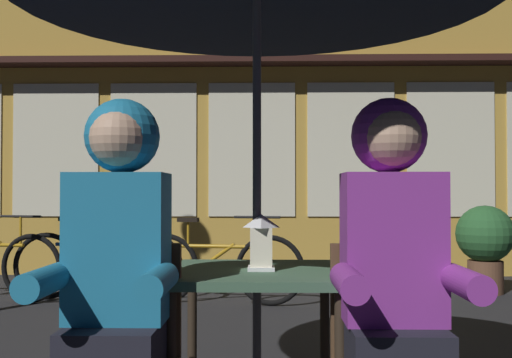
{
  "coord_description": "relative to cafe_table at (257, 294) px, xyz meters",
  "views": [
    {
      "loc": [
        0.05,
        -2.5,
        1.06
      ],
      "look_at": [
        0.0,
        -0.17,
        1.11
      ],
      "focal_mm": 41.98,
      "sensor_mm": 36.0,
      "label": 1
    }
  ],
  "objects": [
    {
      "name": "cafe_table",
      "position": [
        0.0,
        0.0,
        0.0
      ],
      "size": [
        0.72,
        0.72,
        0.74
      ],
      "color": "#42664C",
      "rests_on": "ground_plane"
    },
    {
      "name": "lantern",
      "position": [
        0.02,
        -0.02,
        0.22
      ],
      "size": [
        0.11,
        0.11,
        0.23
      ],
      "color": "white",
      "rests_on": "cafe_table"
    },
    {
      "name": "chair_left",
      "position": [
        -0.48,
        -0.37,
        -0.15
      ],
      "size": [
        0.4,
        0.4,
        0.87
      ],
      "color": "#513823",
      "rests_on": "ground_plane"
    },
    {
      "name": "chair_right",
      "position": [
        0.48,
        -0.37,
        -0.15
      ],
      "size": [
        0.4,
        0.4,
        0.87
      ],
      "color": "#513823",
      "rests_on": "ground_plane"
    },
    {
      "name": "person_left_hooded",
      "position": [
        -0.48,
        -0.43,
        0.21
      ],
      "size": [
        0.45,
        0.56,
        1.4
      ],
      "color": "black",
      "rests_on": "ground_plane"
    },
    {
      "name": "person_right_hooded",
      "position": [
        0.48,
        -0.43,
        0.21
      ],
      "size": [
        0.45,
        0.56,
        1.4
      ],
      "color": "black",
      "rests_on": "ground_plane"
    },
    {
      "name": "shopfront_building",
      "position": [
        -0.17,
        5.39,
        2.45
      ],
      "size": [
        10.0,
        0.93,
        6.2
      ],
      "color": "gold",
      "rests_on": "ground_plane"
    },
    {
      "name": "bicycle_second",
      "position": [
        -1.64,
        3.39,
        -0.29
      ],
      "size": [
        1.68,
        0.09,
        0.84
      ],
      "color": "black",
      "rests_on": "ground_plane"
    },
    {
      "name": "bicycle_third",
      "position": [
        -0.45,
        3.18,
        -0.29
      ],
      "size": [
        1.67,
        0.33,
        0.84
      ],
      "color": "black",
      "rests_on": "ground_plane"
    },
    {
      "name": "potted_plant",
      "position": [
        2.32,
        3.84,
        -0.09
      ],
      "size": [
        0.6,
        0.6,
        0.92
      ],
      "color": "brown",
      "rests_on": "ground_plane"
    }
  ]
}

